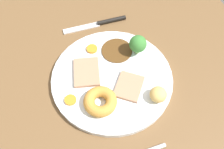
{
  "coord_description": "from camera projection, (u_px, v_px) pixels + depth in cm",
  "views": [
    {
      "loc": [
        -30.07,
        8.56,
        57.52
      ],
      "look_at": [
        1.46,
        -1.12,
        6.0
      ],
      "focal_mm": 40.61,
      "sensor_mm": 36.0,
      "label": 1
    }
  ],
  "objects": [
    {
      "name": "carrot_coin_front",
      "position": [
        92.0,
        49.0,
        0.66
      ],
      "size": [
        2.87,
        2.87,
        0.56
      ],
      "primitive_type": "cylinder",
      "color": "orange",
      "rests_on": "dinner_plate"
    },
    {
      "name": "meat_slice_main",
      "position": [
        87.0,
        72.0,
        0.62
      ],
      "size": [
        9.27,
        7.68,
        0.8
      ],
      "primitive_type": "cube",
      "rotation": [
        0.0,
        0.0,
        2.95
      ],
      "color": "tan",
      "rests_on": "dinner_plate"
    },
    {
      "name": "dinner_plate",
      "position": [
        112.0,
        78.0,
        0.63
      ],
      "size": [
        29.78,
        29.78,
        1.4
      ],
      "primitive_type": "cylinder",
      "color": "white",
      "rests_on": "dining_table"
    },
    {
      "name": "meat_slice_under",
      "position": [
        129.0,
        86.0,
        0.6
      ],
      "size": [
        9.3,
        9.0,
        0.8
      ],
      "primitive_type": "cube",
      "rotation": [
        0.0,
        0.0,
        2.52
      ],
      "color": "tan",
      "rests_on": "dinner_plate"
    },
    {
      "name": "dining_table",
      "position": [
        109.0,
        89.0,
        0.64
      ],
      "size": [
        120.0,
        84.0,
        3.6
      ],
      "primitive_type": "cube",
      "color": "brown",
      "rests_on": "ground"
    },
    {
      "name": "gravy_pool",
      "position": [
        117.0,
        50.0,
        0.66
      ],
      "size": [
        8.04,
        8.04,
        0.3
      ],
      "primitive_type": "cylinder",
      "color": "#563819",
      "rests_on": "dinner_plate"
    },
    {
      "name": "broccoli_floret",
      "position": [
        138.0,
        44.0,
        0.63
      ],
      "size": [
        4.44,
        4.44,
        5.52
      ],
      "color": "#8CB766",
      "rests_on": "dinner_plate"
    },
    {
      "name": "carrot_coin_back",
      "position": [
        70.0,
        100.0,
        0.58
      ],
      "size": [
        2.74,
        2.74,
        0.58
      ],
      "primitive_type": "cylinder",
      "color": "orange",
      "rests_on": "dinner_plate"
    },
    {
      "name": "roast_potato_left",
      "position": [
        158.0,
        94.0,
        0.58
      ],
      "size": [
        5.57,
        5.58,
        3.18
      ],
      "primitive_type": "ellipsoid",
      "rotation": [
        0.0,
        0.0,
        5.37
      ],
      "color": "#D8B260",
      "rests_on": "dinner_plate"
    },
    {
      "name": "knife",
      "position": [
        101.0,
        23.0,
        0.73
      ],
      "size": [
        1.72,
        18.5,
        1.2
      ],
      "rotation": [
        0.0,
        0.0,
        1.57
      ],
      "color": "black",
      "rests_on": "dining_table"
    },
    {
      "name": "yorkshire_pudding",
      "position": [
        100.0,
        101.0,
        0.57
      ],
      "size": [
        7.67,
        7.67,
        2.58
      ],
      "primitive_type": "torus",
      "color": "#C68938",
      "rests_on": "dinner_plate"
    }
  ]
}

